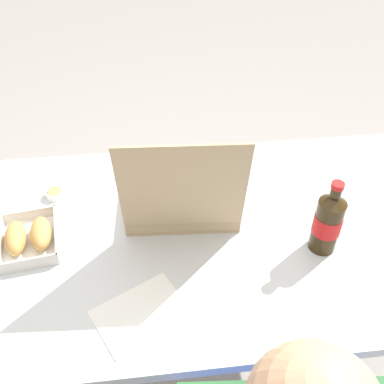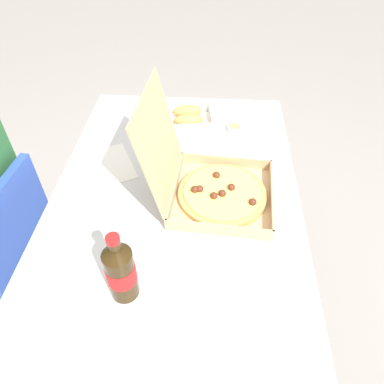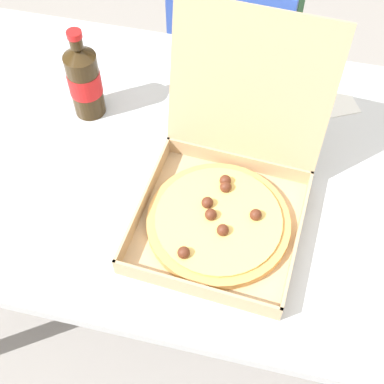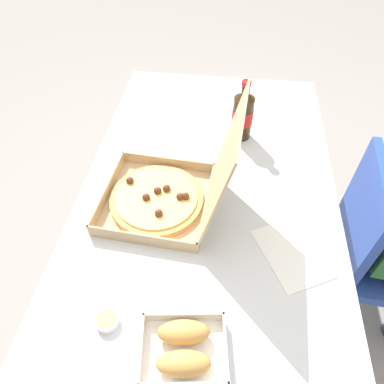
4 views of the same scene
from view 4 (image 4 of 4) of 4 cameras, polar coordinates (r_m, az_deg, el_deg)
ground_plane at (r=1.74m, az=1.79°, el=-16.22°), size 10.00×10.00×0.00m
dining_table at (r=1.18m, az=2.53°, el=-2.28°), size 1.39×0.81×0.74m
chair at (r=1.47m, az=28.38°, el=-7.94°), size 0.43×0.43×0.83m
pizza_box_open at (r=1.05m, az=-4.08°, el=-0.26°), size 0.34×0.41×0.36m
bread_side_box at (r=0.85m, az=-1.38°, el=-24.06°), size 0.17×0.21×0.06m
cola_bottle at (r=1.27m, az=8.23°, el=12.35°), size 0.07×0.07×0.22m
paper_menu at (r=1.01m, az=15.93°, el=-9.53°), size 0.26×0.23×0.00m
dipping_sauce_cup at (r=0.90m, az=-13.64°, el=-19.62°), size 0.06×0.06×0.02m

